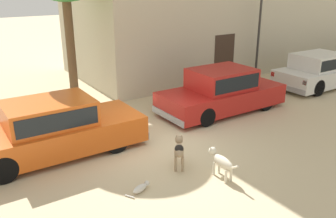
# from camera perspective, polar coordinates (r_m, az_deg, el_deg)

# --- Properties ---
(ground_plane) EXTENTS (80.00, 80.00, 0.00)m
(ground_plane) POSITION_cam_1_polar(r_m,az_deg,el_deg) (10.04, -1.73, -5.69)
(ground_plane) COLOR #CCB78E
(parked_sedan_nearest) EXTENTS (4.77, 1.80, 1.47)m
(parked_sedan_nearest) POSITION_cam_1_polar(r_m,az_deg,el_deg) (9.72, -17.80, -2.93)
(parked_sedan_nearest) COLOR #D15619
(parked_sedan_nearest) RESTS_ON ground_plane
(parked_sedan_second) EXTENTS (4.59, 1.82, 1.50)m
(parked_sedan_second) POSITION_cam_1_polar(r_m,az_deg,el_deg) (12.50, 8.44, 2.91)
(parked_sedan_second) COLOR #AD1E19
(parked_sedan_second) RESTS_ON ground_plane
(parked_sedan_third) EXTENTS (4.28, 1.84, 1.43)m
(parked_sedan_third) POSITION_cam_1_polar(r_m,az_deg,el_deg) (16.54, 22.78, 5.66)
(parked_sedan_third) COLOR silver
(parked_sedan_third) RESTS_ON ground_plane
(stray_dog_spotted) EXTENTS (0.62, 0.86, 0.70)m
(stray_dog_spotted) POSITION_cam_1_polar(r_m,az_deg,el_deg) (8.76, 1.76, -6.31)
(stray_dog_spotted) COLOR #997F60
(stray_dog_spotted) RESTS_ON ground_plane
(stray_dog_tan) EXTENTS (0.23, 1.07, 0.65)m
(stray_dog_tan) POSITION_cam_1_polar(r_m,az_deg,el_deg) (8.42, 8.36, -8.08)
(stray_dog_tan) COLOR beige
(stray_dog_tan) RESTS_ON ground_plane
(stray_cat) EXTENTS (0.63, 0.31, 0.17)m
(stray_cat) POSITION_cam_1_polar(r_m,az_deg,el_deg) (7.99, -4.33, -12.29)
(stray_cat) COLOR beige
(stray_cat) RESTS_ON ground_plane
(street_lamp) EXTENTS (0.22, 0.22, 4.22)m
(street_lamp) POSITION_cam_1_polar(r_m,az_deg,el_deg) (16.40, 14.27, 13.41)
(street_lamp) COLOR #2D2B28
(street_lamp) RESTS_ON ground_plane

